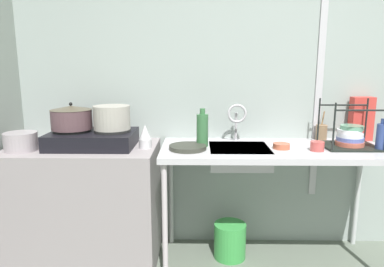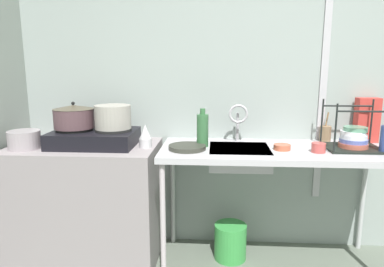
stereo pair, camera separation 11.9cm
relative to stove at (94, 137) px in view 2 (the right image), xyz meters
name	(u,v)px [view 2 (the right image)]	position (x,y,z in m)	size (l,w,h in m)	color
wall_back	(290,73)	(1.39, 0.35, 0.44)	(4.81, 0.10, 2.69)	#96A19D
wall_metal_strip	(326,54)	(1.62, 0.29, 0.57)	(0.05, 0.01, 2.15)	#BEB9C1
counter_concrete	(87,203)	(-0.08, 0.00, -0.48)	(1.01, 0.60, 0.85)	gray
counter_sink	(274,157)	(1.24, 0.00, -0.12)	(1.53, 0.60, 0.85)	#BEB9C1
stove	(94,137)	(0.00, 0.00, 0.00)	(0.57, 0.40, 0.12)	black
pot_on_left_burner	(74,116)	(-0.14, 0.00, 0.15)	(0.28, 0.28, 0.18)	#543A40
pot_on_right_burner	(113,117)	(0.14, 0.00, 0.15)	(0.25, 0.25, 0.16)	#A39C92
pot_beside_stove	(24,140)	(-0.44, -0.12, 0.00)	(0.21, 0.21, 0.12)	#A1949B
percolator	(145,136)	(0.36, -0.04, 0.02)	(0.09, 0.09, 0.16)	silver
sink_basin	(239,157)	(1.00, 0.00, -0.12)	(0.40, 0.38, 0.12)	#BEB9C1
faucet	(238,117)	(1.00, 0.17, 0.13)	(0.14, 0.08, 0.28)	#BEB9C1
frying_pan	(187,147)	(0.65, -0.07, -0.04)	(0.25, 0.25, 0.03)	#32332B
dish_rack	(353,139)	(1.76, 0.02, 0.01)	(0.36, 0.31, 0.32)	black
cup_by_rack	(319,148)	(1.50, -0.09, -0.03)	(0.09, 0.09, 0.06)	#B74946
small_bowl_on_drainboard	(282,147)	(1.28, -0.04, -0.04)	(0.11, 0.11, 0.04)	#B4573C
bottle_by_sink	(203,130)	(0.75, 0.03, 0.06)	(0.08, 0.08, 0.26)	#35683C
cereal_box	(367,120)	(1.92, 0.24, 0.10)	(0.16, 0.08, 0.32)	red
utensil_jar	(325,134)	(1.64, 0.24, 0.00)	(0.08, 0.08, 0.22)	#8E6F50
bucket_on_floor	(230,241)	(0.96, 0.05, -0.78)	(0.23, 0.23, 0.26)	green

